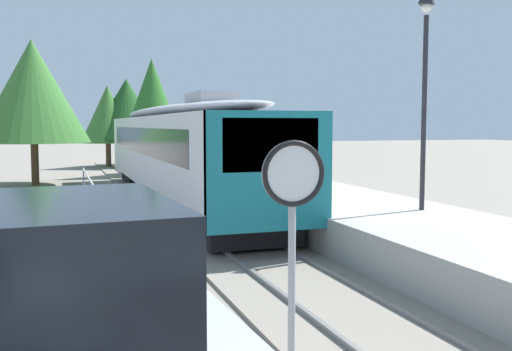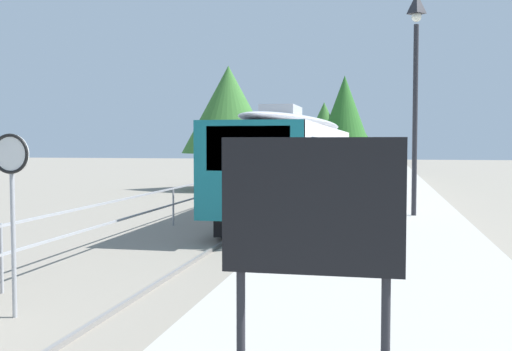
# 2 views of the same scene
# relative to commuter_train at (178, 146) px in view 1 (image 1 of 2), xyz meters

# --- Properties ---
(ground_plane) EXTENTS (160.00, 160.00, 0.00)m
(ground_plane) POSITION_rel_commuter_train_xyz_m (-3.00, -5.28, -2.15)
(ground_plane) COLOR gray
(track_rails) EXTENTS (3.20, 60.00, 0.14)m
(track_rails) POSITION_rel_commuter_train_xyz_m (0.00, -5.28, -2.11)
(track_rails) COLOR gray
(track_rails) RESTS_ON ground
(commuter_train) EXTENTS (2.82, 20.34, 3.74)m
(commuter_train) POSITION_rel_commuter_train_xyz_m (0.00, 0.00, 0.00)
(commuter_train) COLOR silver
(commuter_train) RESTS_ON track_rails
(station_platform) EXTENTS (3.90, 60.00, 0.90)m
(station_platform) POSITION_rel_commuter_train_xyz_m (3.25, -5.28, -1.70)
(station_platform) COLOR #A8A59E
(station_platform) RESTS_ON ground
(platform_lamp_mid_platform) EXTENTS (0.34, 0.34, 5.35)m
(platform_lamp_mid_platform) POSITION_rel_commuter_train_xyz_m (4.04, -9.58, 2.47)
(platform_lamp_mid_platform) COLOR #232328
(platform_lamp_mid_platform) RESTS_ON station_platform
(speed_limit_sign) EXTENTS (0.61, 0.10, 2.81)m
(speed_limit_sign) POSITION_rel_commuter_train_xyz_m (-2.20, -16.59, -0.02)
(speed_limit_sign) COLOR #9EA0A5
(speed_limit_sign) RESTS_ON ground
(carpark_fence) EXTENTS (0.06, 36.06, 1.25)m
(carpark_fence) POSITION_rel_commuter_train_xyz_m (-3.30, -15.28, -1.24)
(carpark_fence) COLOR #9EA0A5
(carpark_fence) RESTS_ON ground
(tree_behind_carpark) EXTENTS (5.19, 5.19, 6.14)m
(tree_behind_carpark) POSITION_rel_commuter_train_xyz_m (0.37, 20.24, 1.88)
(tree_behind_carpark) COLOR brown
(tree_behind_carpark) RESTS_ON ground
(tree_behind_station_far) EXTENTS (3.71, 3.71, 5.65)m
(tree_behind_station_far) POSITION_rel_commuter_train_xyz_m (-0.95, 20.02, 1.51)
(tree_behind_station_far) COLOR brown
(tree_behind_station_far) RESTS_ON ground
(tree_distant_left) EXTENTS (5.34, 5.34, 7.03)m
(tree_distant_left) POSITION_rel_commuter_train_xyz_m (-5.32, 8.79, 2.40)
(tree_distant_left) COLOR brown
(tree_distant_left) RESTS_ON ground
(tree_distant_centre) EXTENTS (3.61, 3.61, 6.76)m
(tree_distant_centre) POSITION_rel_commuter_train_xyz_m (0.99, 12.61, 2.13)
(tree_distant_centre) COLOR brown
(tree_distant_centre) RESTS_ON ground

